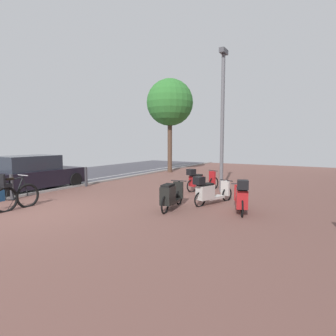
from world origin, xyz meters
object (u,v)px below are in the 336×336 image
(scooter_mid, at_px, (209,191))
(scooter_extra, at_px, (170,196))
(scooter_near, at_px, (241,197))
(scooter_far, at_px, (200,180))
(bicycle_foreground, at_px, (14,196))
(street_tree, at_px, (170,103))
(bollard_far, at_px, (86,177))
(lamp_post, at_px, (222,114))
(parked_car_near, at_px, (29,174))
(bollard_near, at_px, (12,187))

(scooter_mid, height_order, scooter_extra, scooter_mid)
(scooter_near, bearing_deg, scooter_far, 132.88)
(scooter_mid, xyz_separation_m, scooter_extra, (-0.73, -1.19, -0.01))
(bicycle_foreground, xyz_separation_m, street_tree, (-1.04, 11.01, 4.09))
(scooter_extra, relative_size, bollard_far, 2.00)
(scooter_mid, bearing_deg, bollard_far, 174.68)
(scooter_far, xyz_separation_m, bollard_far, (-4.85, -1.55, 0.00))
(scooter_near, xyz_separation_m, scooter_far, (-2.44, 2.63, -0.02))
(bicycle_foreground, bearing_deg, lamp_post, 53.29)
(bicycle_foreground, relative_size, street_tree, 0.24)
(scooter_near, height_order, street_tree, street_tree)
(bicycle_foreground, xyz_separation_m, scooter_near, (5.92, 2.99, 0.05))
(parked_car_near, relative_size, bollard_far, 4.87)
(scooter_near, xyz_separation_m, scooter_extra, (-1.91, -0.68, -0.04))
(scooter_far, relative_size, bollard_near, 1.84)
(scooter_near, height_order, parked_car_near, parked_car_near)
(bicycle_foreground, relative_size, scooter_near, 0.87)
(scooter_near, relative_size, scooter_far, 1.01)
(bicycle_foreground, xyz_separation_m, bollard_near, (-1.37, 0.71, 0.04))
(lamp_post, height_order, street_tree, street_tree)
(scooter_far, height_order, lamp_post, lamp_post)
(bollard_near, bearing_deg, street_tree, 88.19)
(bollard_near, bearing_deg, lamp_post, 41.81)
(parked_car_near, height_order, bollard_near, parked_car_near)
(scooter_near, height_order, scooter_extra, scooter_near)
(street_tree, bearing_deg, bollard_far, -92.68)
(scooter_mid, relative_size, parked_car_near, 0.41)
(bollard_far, bearing_deg, bicycle_foreground, -71.39)
(scooter_far, distance_m, parked_car_near, 7.02)
(scooter_mid, bearing_deg, lamp_post, 100.06)
(scooter_far, relative_size, parked_car_near, 0.39)
(scooter_near, relative_size, bollard_far, 1.92)
(scooter_near, distance_m, scooter_extra, 2.03)
(scooter_mid, relative_size, bollard_far, 1.98)
(bicycle_foreground, distance_m, parked_car_near, 3.42)
(scooter_extra, distance_m, lamp_post, 4.41)
(scooter_far, relative_size, street_tree, 0.28)
(lamp_post, bearing_deg, scooter_mid, -79.94)
(scooter_extra, bearing_deg, lamp_post, 84.78)
(scooter_near, relative_size, bollard_near, 1.86)
(lamp_post, height_order, bollard_near, lamp_post)
(parked_car_near, xyz_separation_m, lamp_post, (6.96, 3.64, 2.41))
(bicycle_foreground, xyz_separation_m, scooter_extra, (4.01, 2.31, 0.01))
(bollard_far, bearing_deg, scooter_extra, -18.08)
(lamp_post, relative_size, bollard_near, 6.14)
(scooter_far, distance_m, lamp_post, 2.79)
(scooter_near, xyz_separation_m, parked_car_near, (-8.55, -0.82, 0.21))
(scooter_mid, distance_m, lamp_post, 3.54)
(scooter_near, xyz_separation_m, lamp_post, (-1.59, 2.82, 2.63))
(bicycle_foreground, bearing_deg, scooter_near, 26.78)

